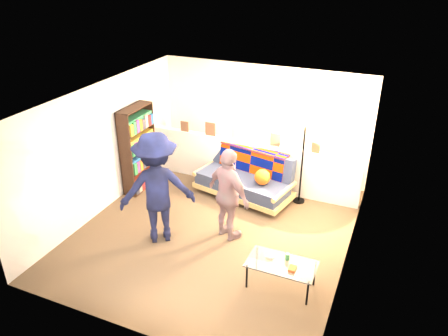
% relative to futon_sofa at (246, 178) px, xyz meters
% --- Properties ---
extents(ground, '(5.00, 5.00, 0.00)m').
position_rel_futon_sofa_xyz_m(ground, '(-0.06, -1.37, -0.38)').
color(ground, brown).
rests_on(ground, ground).
extents(room_shell, '(4.60, 5.05, 2.45)m').
position_rel_futon_sofa_xyz_m(room_shell, '(-0.06, -0.90, 1.29)').
color(room_shell, silver).
rests_on(room_shell, ground).
extents(half_wall_ledge, '(4.45, 0.15, 1.00)m').
position_rel_futon_sofa_xyz_m(half_wall_ledge, '(-0.06, 0.43, 0.12)').
color(half_wall_ledge, silver).
rests_on(half_wall_ledge, ground).
extents(ledge_decor, '(2.97, 0.02, 0.45)m').
position_rel_futon_sofa_xyz_m(ledge_decor, '(-0.28, 0.41, 0.79)').
color(ledge_decor, brown).
rests_on(ledge_decor, half_wall_ledge).
extents(futon_sofa, '(2.06, 1.27, 0.83)m').
position_rel_futon_sofa_xyz_m(futon_sofa, '(0.00, 0.00, 0.00)').
color(futon_sofa, tan).
rests_on(futon_sofa, ground).
extents(bookshelf, '(0.29, 0.87, 1.75)m').
position_rel_futon_sofa_xyz_m(bookshelf, '(-2.14, -0.52, 0.43)').
color(bookshelf, black).
rests_on(bookshelf, ground).
extents(coffee_table, '(1.00, 0.55, 0.52)m').
position_rel_futon_sofa_xyz_m(coffee_table, '(1.42, -2.30, 0.00)').
color(coffee_table, black).
rests_on(coffee_table, ground).
extents(floor_lamp, '(0.38, 0.33, 1.66)m').
position_rel_futon_sofa_xyz_m(floor_lamp, '(1.05, 0.22, 0.79)').
color(floor_lamp, black).
rests_on(floor_lamp, ground).
extents(person_left, '(1.43, 1.31, 1.93)m').
position_rel_futon_sofa_xyz_m(person_left, '(-0.83, -1.93, 0.58)').
color(person_left, black).
rests_on(person_left, ground).
extents(person_right, '(1.04, 0.80, 1.64)m').
position_rel_futon_sofa_xyz_m(person_right, '(0.23, -1.44, 0.43)').
color(person_right, '#BF7C89').
rests_on(person_right, ground).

